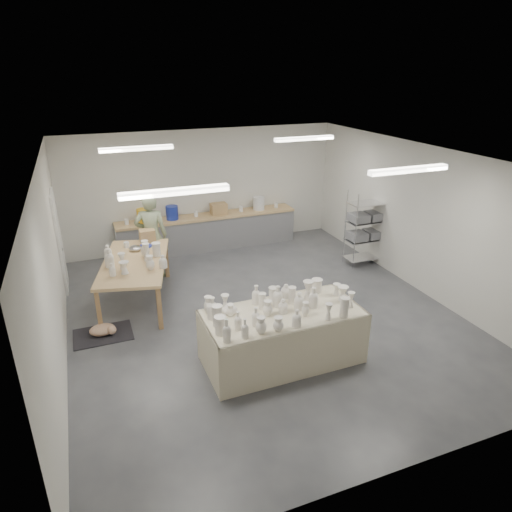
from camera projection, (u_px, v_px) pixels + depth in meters
name	position (u px, v px, depth m)	size (l,w,h in m)	color
room	(255.00, 211.00, 8.01)	(8.00, 8.02, 3.00)	#424449
back_counter	(208.00, 231.00, 11.74)	(4.60, 0.60, 1.24)	tan
wire_shelf	(366.00, 227.00, 10.69)	(0.88, 0.48, 1.80)	silver
drying_table	(281.00, 335.00, 7.21)	(2.49, 1.20, 1.23)	olive
work_table	(136.00, 260.00, 8.95)	(1.73, 2.59, 1.25)	tan
rug	(103.00, 335.00, 8.07)	(1.00, 0.70, 0.02)	black
cat	(104.00, 330.00, 8.02)	(0.48, 0.37, 0.19)	white
potter	(151.00, 236.00, 10.00)	(0.70, 0.46, 1.92)	gray
red_stool	(152.00, 259.00, 10.49)	(0.39, 0.39, 0.33)	#AD182B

